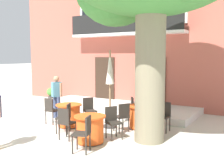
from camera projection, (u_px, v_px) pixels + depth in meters
ground_plane at (36, 126)px, 9.25m from camera, size 120.00×120.00×0.00m
building_facade at (146, 29)px, 14.36m from camera, size 13.00×5.09×7.50m
entrance_step_platform at (114, 107)px, 11.94m from camera, size 7.02×2.59×0.25m
cafe_table_near_tree at (141, 117)px, 8.94m from camera, size 0.86×0.86×0.76m
cafe_chair_near_tree_0 at (122, 115)px, 8.50m from camera, size 0.55×0.55×0.91m
cafe_chair_near_tree_1 at (164, 115)px, 8.62m from camera, size 0.41×0.41×0.91m
cafe_chair_near_tree_2 at (135, 108)px, 9.67m from camera, size 0.56×0.56×0.91m
cafe_table_middle at (69, 115)px, 9.18m from camera, size 0.86×0.86×0.76m
cafe_chair_middle_0 at (51, 109)px, 9.51m from camera, size 0.41×0.41×0.91m
cafe_chair_middle_1 at (65, 116)px, 8.42m from camera, size 0.54×0.54×0.91m
cafe_chair_middle_2 at (89, 109)px, 9.55m from camera, size 0.55×0.55×0.91m
cafe_table_front at (90, 129)px, 7.45m from camera, size 0.86×0.86×0.76m
cafe_chair_front_0 at (66, 121)px, 7.72m from camera, size 0.43×0.43×0.91m
cafe_chair_front_1 at (84, 131)px, 6.69m from camera, size 0.51×0.51×0.91m
cafe_chair_front_2 at (113, 120)px, 7.86m from camera, size 0.55×0.55×0.91m
cafe_umbrella at (110, 77)px, 8.94m from camera, size 0.44×0.44×2.55m
ground_planter_left at (51, 94)px, 14.04m from camera, size 0.42×0.42×0.74m
pedestrian_near_entrance at (57, 94)px, 10.41m from camera, size 0.53×0.40×1.61m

